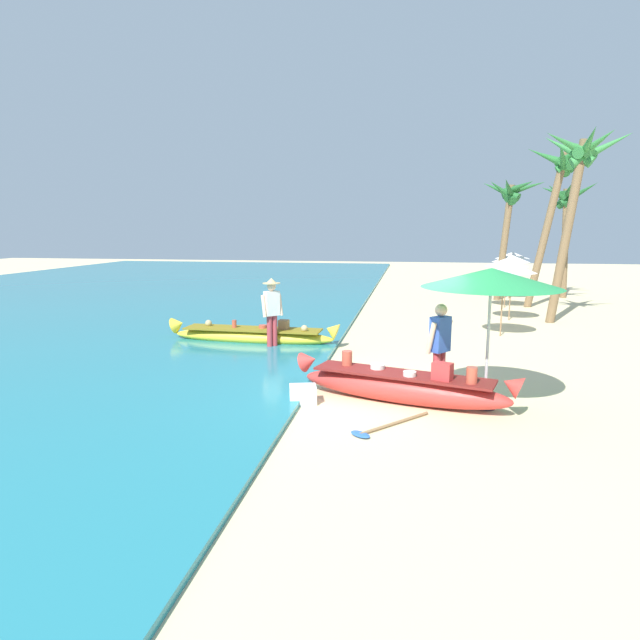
{
  "coord_description": "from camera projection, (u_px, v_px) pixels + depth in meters",
  "views": [
    {
      "loc": [
        0.44,
        -9.49,
        3.05
      ],
      "look_at": [
        -1.68,
        2.89,
        0.9
      ],
      "focal_mm": 30.27,
      "sensor_mm": 36.0,
      "label": 1
    }
  ],
  "objects": [
    {
      "name": "ground_plane",
      "position": [
        384.0,
        398.0,
        9.81
      ],
      "size": [
        80.0,
        80.0,
        0.0
      ],
      "primitive_type": "plane",
      "color": "beige"
    },
    {
      "name": "sea",
      "position": [
        29.0,
        311.0,
        19.8
      ],
      "size": [
        24.0,
        56.0,
        0.1
      ],
      "primitive_type": "cube",
      "color": "teal",
      "rests_on": "ground"
    },
    {
      "name": "boat_red_foreground",
      "position": [
        402.0,
        386.0,
        9.49
      ],
      "size": [
        4.0,
        1.66,
        0.83
      ],
      "color": "red",
      "rests_on": "ground"
    },
    {
      "name": "boat_yellow_midground",
      "position": [
        253.0,
        335.0,
        14.27
      ],
      "size": [
        4.67,
        0.89,
        0.72
      ],
      "color": "yellow",
      "rests_on": "ground"
    },
    {
      "name": "person_vendor_hatted",
      "position": [
        272.0,
        309.0,
        13.49
      ],
      "size": [
        0.54,
        0.52,
        1.82
      ],
      "color": "#B2383D",
      "rests_on": "ground"
    },
    {
      "name": "person_tourist_customer",
      "position": [
        440.0,
        345.0,
        9.64
      ],
      "size": [
        0.51,
        0.55,
        1.73
      ],
      "color": "#B2383D",
      "rests_on": "ground"
    },
    {
      "name": "patio_umbrella_large",
      "position": [
        491.0,
        279.0,
        8.88
      ],
      "size": [
        2.3,
        2.3,
        2.4
      ],
      "color": "#B7B7BC",
      "rests_on": "ground"
    },
    {
      "name": "parasol_row_0",
      "position": [
        504.0,
        275.0,
        15.11
      ],
      "size": [
        1.6,
        1.6,
        1.91
      ],
      "color": "#8E6B47",
      "rests_on": "ground"
    },
    {
      "name": "parasol_row_1",
      "position": [
        512.0,
        268.0,
        17.74
      ],
      "size": [
        1.6,
        1.6,
        1.91
      ],
      "color": "#8E6B47",
      "rests_on": "ground"
    },
    {
      "name": "parasol_row_2",
      "position": [
        507.0,
        262.0,
        20.63
      ],
      "size": [
        1.6,
        1.6,
        1.91
      ],
      "color": "#8E6B47",
      "rests_on": "ground"
    },
    {
      "name": "parasol_row_3",
      "position": [
        511.0,
        258.0,
        23.28
      ],
      "size": [
        1.6,
        1.6,
        1.91
      ],
      "color": "#8E6B47",
      "rests_on": "ground"
    },
    {
      "name": "parasol_row_4",
      "position": [
        512.0,
        255.0,
        25.86
      ],
      "size": [
        1.6,
        1.6,
        1.91
      ],
      "color": "#8E6B47",
      "rests_on": "ground"
    },
    {
      "name": "palm_tree_tall_inland",
      "position": [
        567.0,
        204.0,
        23.12
      ],
      "size": [
        2.17,
        2.59,
        5.04
      ],
      "color": "brown",
      "rests_on": "ground"
    },
    {
      "name": "palm_tree_leaning_seaward",
      "position": [
        510.0,
        201.0,
        22.47
      ],
      "size": [
        2.6,
        2.51,
        5.12
      ],
      "color": "brown",
      "rests_on": "ground"
    },
    {
      "name": "palm_tree_mid_cluster",
      "position": [
        560.0,
        177.0,
        20.09
      ],
      "size": [
        2.64,
        2.83,
        6.16
      ],
      "color": "brown",
      "rests_on": "ground"
    },
    {
      "name": "palm_tree_far_behind",
      "position": [
        581.0,
        166.0,
        16.67
      ],
      "size": [
        2.84,
        2.67,
        6.08
      ],
      "color": "brown",
      "rests_on": "ground"
    },
    {
      "name": "cooler_box",
      "position": [
        303.0,
        395.0,
        9.46
      ],
      "size": [
        0.53,
        0.44,
        0.33
      ],
      "primitive_type": "cube",
      "rotation": [
        0.0,
        0.0,
        0.25
      ],
      "color": "silver",
      "rests_on": "ground"
    },
    {
      "name": "paddle",
      "position": [
        383.0,
        427.0,
        8.29
      ],
      "size": [
        1.22,
        1.33,
        0.05
      ],
      "color": "#8E6B47",
      "rests_on": "ground"
    }
  ]
}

